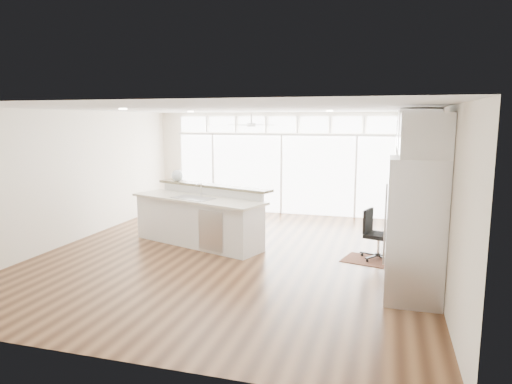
# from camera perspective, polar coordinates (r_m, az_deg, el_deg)

# --- Properties ---
(floor) EXTENTS (7.00, 8.00, 0.02)m
(floor) POSITION_cam_1_polar(r_m,az_deg,el_deg) (8.70, -2.71, -7.80)
(floor) COLOR #402513
(floor) RESTS_ON ground
(ceiling) EXTENTS (7.00, 8.00, 0.02)m
(ceiling) POSITION_cam_1_polar(r_m,az_deg,el_deg) (8.33, -2.85, 10.34)
(ceiling) COLOR white
(ceiling) RESTS_ON wall_back
(wall_back) EXTENTS (7.00, 0.04, 2.70)m
(wall_back) POSITION_cam_1_polar(r_m,az_deg,el_deg) (12.23, 3.30, 3.60)
(wall_back) COLOR white
(wall_back) RESTS_ON floor
(wall_front) EXTENTS (7.00, 0.04, 2.70)m
(wall_front) POSITION_cam_1_polar(r_m,az_deg,el_deg) (4.86, -18.27, -5.23)
(wall_front) COLOR white
(wall_front) RESTS_ON floor
(wall_left) EXTENTS (0.04, 8.00, 2.70)m
(wall_left) POSITION_cam_1_polar(r_m,az_deg,el_deg) (10.09, -21.95, 1.79)
(wall_left) COLOR white
(wall_left) RESTS_ON floor
(wall_right) EXTENTS (0.04, 8.00, 2.70)m
(wall_right) POSITION_cam_1_polar(r_m,az_deg,el_deg) (8.00, 21.68, 0.06)
(wall_right) COLOR white
(wall_right) RESTS_ON floor
(glass_wall) EXTENTS (5.80, 0.06, 2.08)m
(glass_wall) POSITION_cam_1_polar(r_m,az_deg,el_deg) (12.21, 3.23, 2.17)
(glass_wall) COLOR white
(glass_wall) RESTS_ON wall_back
(transom_row) EXTENTS (5.90, 0.06, 0.40)m
(transom_row) POSITION_cam_1_polar(r_m,az_deg,el_deg) (12.12, 3.28, 8.43)
(transom_row) COLOR white
(transom_row) RESTS_ON wall_back
(desk_window) EXTENTS (0.04, 0.85, 0.85)m
(desk_window) POSITION_cam_1_polar(r_m,az_deg,el_deg) (8.27, 21.29, 1.76)
(desk_window) COLOR white
(desk_window) RESTS_ON wall_right
(ceiling_fan) EXTENTS (1.16, 1.16, 0.32)m
(ceiling_fan) POSITION_cam_1_polar(r_m,az_deg,el_deg) (11.14, -0.57, 8.90)
(ceiling_fan) COLOR silver
(ceiling_fan) RESTS_ON ceiling
(recessed_lights) EXTENTS (3.40, 3.00, 0.02)m
(recessed_lights) POSITION_cam_1_polar(r_m,az_deg,el_deg) (8.52, -2.41, 10.18)
(recessed_lights) COLOR #F4E3CF
(recessed_lights) RESTS_ON ceiling
(oven_cabinet) EXTENTS (0.64, 1.20, 2.50)m
(oven_cabinet) POSITION_cam_1_polar(r_m,az_deg,el_deg) (9.77, 18.74, 1.16)
(oven_cabinet) COLOR white
(oven_cabinet) RESTS_ON floor
(desk_nook) EXTENTS (0.72, 1.30, 0.76)m
(desk_nook) POSITION_cam_1_polar(r_m,az_deg,el_deg) (8.46, 18.60, -6.02)
(desk_nook) COLOR white
(desk_nook) RESTS_ON floor
(upper_cabinets) EXTENTS (0.64, 1.30, 0.64)m
(upper_cabinets) POSITION_cam_1_polar(r_m,az_deg,el_deg) (8.19, 19.58, 7.41)
(upper_cabinets) COLOR white
(upper_cabinets) RESTS_ON wall_right
(refrigerator) EXTENTS (0.76, 0.90, 2.00)m
(refrigerator) POSITION_cam_1_polar(r_m,az_deg,el_deg) (6.71, 19.25, -4.48)
(refrigerator) COLOR #BBBCC1
(refrigerator) RESTS_ON floor
(fridge_cabinet) EXTENTS (0.64, 0.90, 0.60)m
(fridge_cabinet) POSITION_cam_1_polar(r_m,az_deg,el_deg) (6.55, 20.37, 6.64)
(fridge_cabinet) COLOR white
(fridge_cabinet) RESTS_ON wall_right
(framed_photos) EXTENTS (0.06, 0.22, 0.80)m
(framed_photos) POSITION_cam_1_polar(r_m,az_deg,el_deg) (8.90, 20.89, 1.28)
(framed_photos) COLOR black
(framed_photos) RESTS_ON wall_right
(kitchen_island) EXTENTS (3.15, 2.02, 1.17)m
(kitchen_island) POSITION_cam_1_polar(r_m,az_deg,el_deg) (9.29, -7.31, -2.97)
(kitchen_island) COLOR white
(kitchen_island) RESTS_ON floor
(rug) EXTENTS (1.06, 0.87, 0.01)m
(rug) POSITION_cam_1_polar(r_m,az_deg,el_deg) (8.53, 14.05, -8.30)
(rug) COLOR #391B12
(rug) RESTS_ON floor
(office_chair) EXTENTS (0.58, 0.55, 0.90)m
(office_chair) POSITION_cam_1_polar(r_m,az_deg,el_deg) (8.55, 15.09, -5.23)
(office_chair) COLOR black
(office_chair) RESTS_ON floor
(fishbowl) EXTENTS (0.33, 0.33, 0.25)m
(fishbowl) POSITION_cam_1_polar(r_m,az_deg,el_deg) (10.11, -9.81, 2.04)
(fishbowl) COLOR silver
(fishbowl) RESTS_ON kitchen_island
(monitor) EXTENTS (0.14, 0.46, 0.38)m
(monitor) POSITION_cam_1_polar(r_m,az_deg,el_deg) (8.33, 18.24, -2.21)
(monitor) COLOR black
(monitor) RESTS_ON desk_nook
(keyboard) EXTENTS (0.16, 0.36, 0.02)m
(keyboard) POSITION_cam_1_polar(r_m,az_deg,el_deg) (8.36, 17.02, -3.38)
(keyboard) COLOR silver
(keyboard) RESTS_ON desk_nook
(potted_plant) EXTENTS (0.26, 0.28, 0.22)m
(potted_plant) POSITION_cam_1_polar(r_m,az_deg,el_deg) (9.69, 19.15, 9.15)
(potted_plant) COLOR #255625
(potted_plant) RESTS_ON oven_cabinet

